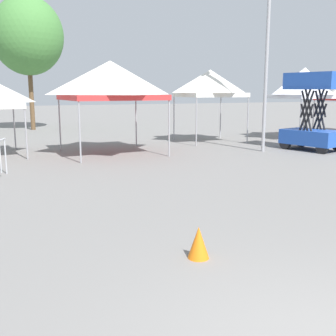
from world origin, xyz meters
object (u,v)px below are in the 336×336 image
canopy_tent_far_left (111,80)px  canopy_tent_behind_right (304,83)px  canopy_tent_behind_left (210,83)px  tree_behind_tents_right (28,36)px  traffic_cone_lot_center (198,242)px  scissor_lift (313,126)px  light_pole_near_lift (268,33)px

canopy_tent_far_left → canopy_tent_behind_right: 10.52m
canopy_tent_behind_left → tree_behind_tents_right: size_ratio=0.42×
traffic_cone_lot_center → canopy_tent_behind_left: bearing=58.6°
canopy_tent_behind_left → tree_behind_tents_right: bearing=124.8°
canopy_tent_behind_right → tree_behind_tents_right: tree_behind_tents_right is taller
tree_behind_tents_right → scissor_lift: bearing=-57.2°
canopy_tent_far_left → tree_behind_tents_right: bearing=97.3°
scissor_lift → traffic_cone_lot_center: (-9.81, -7.85, -0.78)m
scissor_lift → light_pole_near_lift: bearing=164.0°
canopy_tent_behind_left → canopy_tent_behind_right: canopy_tent_behind_right is taller
canopy_tent_behind_right → traffic_cone_lot_center: bearing=-137.8°
canopy_tent_behind_left → canopy_tent_behind_right: size_ratio=0.95×
tree_behind_tents_right → traffic_cone_lot_center: 22.98m
canopy_tent_behind_right → light_pole_near_lift: size_ratio=0.44×
canopy_tent_far_left → traffic_cone_lot_center: 11.03m
canopy_tent_behind_left → scissor_lift: size_ratio=1.08×
scissor_lift → light_pole_near_lift: (-2.04, 0.59, 3.64)m
canopy_tent_behind_left → light_pole_near_lift: size_ratio=0.42×
canopy_tent_behind_left → light_pole_near_lift: 4.25m
canopy_tent_behind_right → traffic_cone_lot_center: (-12.50, -11.33, -2.59)m
scissor_lift → light_pole_near_lift: 4.21m
tree_behind_tents_right → traffic_cone_lot_center: tree_behind_tents_right is taller
scissor_lift → canopy_tent_behind_right: bearing=52.3°
canopy_tent_behind_right → scissor_lift: bearing=-127.7°
canopy_tent_far_left → traffic_cone_lot_center: bearing=-100.8°
canopy_tent_behind_right → tree_behind_tents_right: size_ratio=0.44×
canopy_tent_far_left → canopy_tent_behind_left: 5.73m
canopy_tent_behind_left → canopy_tent_behind_right: (5.02, -0.92, 0.04)m
scissor_lift → traffic_cone_lot_center: scissor_lift is taller
canopy_tent_behind_left → light_pole_near_lift: bearing=-85.8°
canopy_tent_far_left → light_pole_near_lift: bearing=-20.0°
canopy_tent_behind_left → canopy_tent_behind_right: 5.10m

